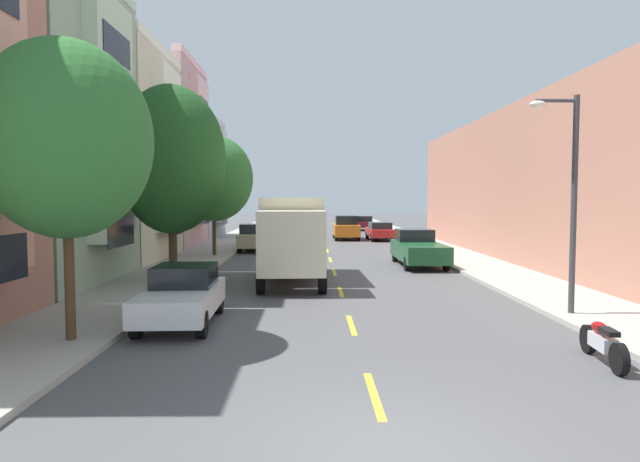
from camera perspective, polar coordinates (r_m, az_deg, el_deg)
ground_plane at (r=36.95m, az=0.63°, el=-1.65°), size 160.00×160.00×0.00m
sidewalk_left at (r=35.46m, az=-10.83°, el=-1.81°), size 3.20×120.00×0.14m
sidewalk_right at (r=35.88m, az=12.14°, el=-1.77°), size 3.20×120.00×0.14m
lane_centerline_dashes at (r=31.48m, az=0.92°, el=-2.53°), size 0.14×47.20×0.01m
townhouse_third_cream at (r=31.07m, az=-25.11°, el=7.01°), size 10.70×7.90×11.17m
townhouse_fourth_rose at (r=38.73m, az=-20.58°, el=7.28°), size 11.25×7.90×12.44m
townhouse_fifth_dove_grey at (r=46.57m, az=-18.03°, el=5.11°), size 12.68×7.90×9.96m
apartment_block_opposite at (r=30.60m, az=27.91°, el=4.30°), size 10.00×36.00×7.90m
street_tree_nearest at (r=13.15m, az=-25.29°, el=8.72°), size 3.71×3.71×6.59m
street_tree_second at (r=21.65m, az=-15.42°, el=7.28°), size 4.15×4.15×7.49m
street_tree_third at (r=30.40m, az=-11.18°, el=5.47°), size 4.34×4.34×6.63m
street_lamp at (r=16.12m, az=24.75°, el=4.35°), size 1.35×0.28×5.91m
delivery_box_truck at (r=21.42m, az=-3.01°, el=-0.30°), size 2.62×7.37×3.31m
parked_hatchback_black at (r=61.20m, az=-4.07°, el=1.06°), size 1.78×4.02×1.50m
parked_hatchback_burgundy at (r=56.18m, az=4.63°, el=0.85°), size 1.74×4.00×1.50m
parked_pickup_forest at (r=26.82m, az=10.34°, el=-1.86°), size 2.02×5.31×1.73m
parked_pickup_navy at (r=45.14m, az=-5.04°, el=0.31°), size 2.05×5.32×1.73m
parked_hatchback_white at (r=14.62m, az=-14.36°, el=-6.58°), size 1.84×4.04×1.50m
parked_pickup_champagne at (r=34.36m, az=-6.72°, el=-0.68°), size 2.07×5.33×1.73m
parked_sedan_red at (r=42.77m, az=6.33°, el=0.02°), size 1.89×4.54×1.43m
moving_orange_sedan at (r=43.45m, az=2.76°, el=0.41°), size 1.95×4.80×1.93m
parked_motorcycle at (r=12.30m, az=27.70°, el=-10.42°), size 0.62×2.05×0.90m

